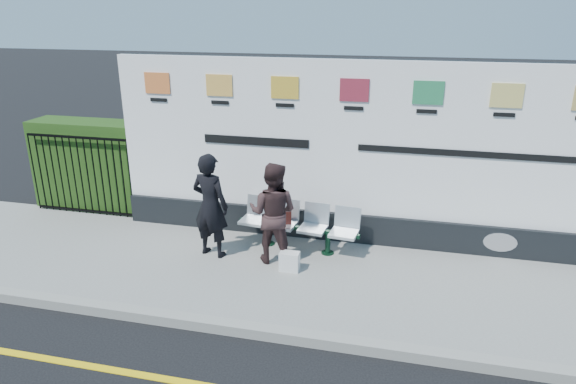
# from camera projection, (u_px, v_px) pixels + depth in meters

# --- Properties ---
(pavement) EXTENTS (14.00, 3.00, 0.12)m
(pavement) POSITION_uv_depth(u_px,v_px,m) (304.00, 276.00, 7.71)
(pavement) COLOR gray
(pavement) RESTS_ON ground
(kerb) EXTENTS (14.00, 0.18, 0.14)m
(kerb) POSITION_uv_depth(u_px,v_px,m) (279.00, 334.00, 6.33)
(kerb) COLOR gray
(kerb) RESTS_ON ground
(billboard) EXTENTS (8.00, 0.30, 3.00)m
(billboard) POSITION_uv_depth(u_px,v_px,m) (352.00, 166.00, 8.37)
(billboard) COLOR black
(billboard) RESTS_ON pavement
(hedge) EXTENTS (2.35, 0.70, 1.70)m
(hedge) POSITION_uv_depth(u_px,v_px,m) (94.00, 164.00, 10.03)
(hedge) COLOR #244615
(hedge) RESTS_ON pavement
(railing) EXTENTS (2.05, 0.06, 1.54)m
(railing) POSITION_uv_depth(u_px,v_px,m) (81.00, 175.00, 9.65)
(railing) COLOR black
(railing) RESTS_ON pavement
(bench) EXTENTS (2.00, 0.73, 0.42)m
(bench) POSITION_uv_depth(u_px,v_px,m) (298.00, 237.00, 8.38)
(bench) COLOR silver
(bench) RESTS_ON pavement
(woman_left) EXTENTS (0.68, 0.52, 1.68)m
(woman_left) POSITION_uv_depth(u_px,v_px,m) (210.00, 205.00, 7.98)
(woman_left) COLOR black
(woman_left) RESTS_ON pavement
(woman_right) EXTENTS (0.81, 0.65, 1.59)m
(woman_right) POSITION_uv_depth(u_px,v_px,m) (273.00, 213.00, 7.81)
(woman_right) COLOR #362323
(woman_right) RESTS_ON pavement
(handbag_brown) EXTENTS (0.30, 0.17, 0.22)m
(handbag_brown) POSITION_uv_depth(u_px,v_px,m) (283.00, 217.00, 8.36)
(handbag_brown) COLOR black
(handbag_brown) RESTS_ON bench
(carrier_bag_white) EXTENTS (0.29, 0.18, 0.29)m
(carrier_bag_white) POSITION_uv_depth(u_px,v_px,m) (289.00, 261.00, 7.71)
(carrier_bag_white) COLOR silver
(carrier_bag_white) RESTS_ON pavement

